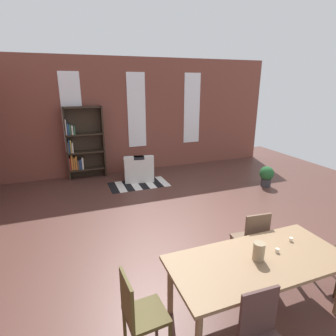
# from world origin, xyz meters

# --- Properties ---
(ground_plane) EXTENTS (11.68, 11.68, 0.00)m
(ground_plane) POSITION_xyz_m (0.00, 0.00, 0.00)
(ground_plane) COLOR #513129
(back_wall_brick) EXTENTS (8.86, 0.12, 3.37)m
(back_wall_brick) POSITION_xyz_m (0.00, 4.55, 1.69)
(back_wall_brick) COLOR brown
(back_wall_brick) RESTS_ON ground
(window_pane_0) EXTENTS (0.55, 0.02, 2.19)m
(window_pane_0) POSITION_xyz_m (-1.83, 4.48, 1.86)
(window_pane_0) COLOR white
(window_pane_1) EXTENTS (0.55, 0.02, 2.19)m
(window_pane_1) POSITION_xyz_m (0.00, 4.48, 1.86)
(window_pane_1) COLOR white
(window_pane_2) EXTENTS (0.55, 0.02, 2.19)m
(window_pane_2) POSITION_xyz_m (1.83, 4.48, 1.86)
(window_pane_2) COLOR white
(dining_table) EXTENTS (2.05, 0.93, 0.75)m
(dining_table) POSITION_xyz_m (-0.18, -1.53, 0.67)
(dining_table) COLOR #866748
(dining_table) RESTS_ON ground
(vase_on_table) EXTENTS (0.13, 0.13, 0.21)m
(vase_on_table) POSITION_xyz_m (-0.19, -1.53, 0.86)
(vase_on_table) COLOR #998466
(vase_on_table) RESTS_ON dining_table
(tealight_candle_0) EXTENTS (0.04, 0.04, 0.05)m
(tealight_candle_0) POSITION_xyz_m (0.44, -1.37, 0.78)
(tealight_candle_0) COLOR silver
(tealight_candle_0) RESTS_ON dining_table
(tealight_candle_1) EXTENTS (0.04, 0.04, 0.05)m
(tealight_candle_1) POSITION_xyz_m (0.11, -1.50, 0.78)
(tealight_candle_1) COLOR silver
(tealight_candle_1) RESTS_ON dining_table
(dining_chair_far_right) EXTENTS (0.43, 0.43, 0.95)m
(dining_chair_far_right) POSITION_xyz_m (0.27, -0.84, 0.51)
(dining_chair_far_right) COLOR brown
(dining_chair_far_right) RESTS_ON ground
(dining_chair_head_left) EXTENTS (0.43, 0.43, 0.95)m
(dining_chair_head_left) POSITION_xyz_m (-1.58, -1.54, 0.51)
(dining_chair_head_left) COLOR #4B411D
(dining_chair_head_left) RESTS_ON ground
(bookshelf_tall) EXTENTS (1.05, 0.29, 2.04)m
(bookshelf_tall) POSITION_xyz_m (-1.65, 4.32, 0.99)
(bookshelf_tall) COLOR #2D2319
(bookshelf_tall) RESTS_ON ground
(armchair_white) EXTENTS (0.92, 0.92, 0.75)m
(armchair_white) POSITION_xyz_m (-0.23, 3.59, 0.28)
(armchair_white) COLOR silver
(armchair_white) RESTS_ON ground
(potted_plant_by_shelf) EXTENTS (0.37, 0.37, 0.55)m
(potted_plant_by_shelf) POSITION_xyz_m (2.80, 1.84, 0.31)
(potted_plant_by_shelf) COLOR #333338
(potted_plant_by_shelf) RESTS_ON ground
(striped_rug) EXTENTS (1.58, 0.85, 0.01)m
(striped_rug) POSITION_xyz_m (-0.34, 3.17, 0.00)
(striped_rug) COLOR black
(striped_rug) RESTS_ON ground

